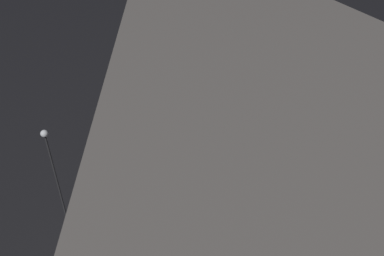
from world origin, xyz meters
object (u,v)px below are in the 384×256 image
traffic_light_ne_main (243,84)px  traffic_light_ne_cross (242,84)px  street_tree_near (270,66)px  traffic_light_sw_cross (108,166)px  street_lamp_east (162,150)px  traffic_light_se_cross (275,148)px  street_tree_far (348,168)px  traffic_light_median_north (185,85)px  traffic_light_nw_cross (121,93)px  traffic_light_sw_main (108,170)px  traffic_light_se_main (278,157)px  waiting_car (233,183)px  street_lamp_west (52,163)px

traffic_light_ne_main → traffic_light_ne_cross: traffic_light_ne_cross is taller
traffic_light_ne_cross → street_tree_near: 5.67m
traffic_light_sw_cross → street_lamp_east: size_ratio=0.47×
traffic_light_ne_main → traffic_light_se_cross: traffic_light_ne_main is taller
traffic_light_se_cross → street_tree_far: 7.59m
traffic_light_median_north → traffic_light_sw_cross: (-8.97, -16.69, -0.55)m
traffic_light_se_cross → traffic_light_nw_cross: size_ratio=1.01×
traffic_light_sw_main → traffic_light_se_cross: bearing=7.0°
traffic_light_se_main → waiting_car: bearing=13.7°
traffic_light_ne_main → street_tree_near: (4.47, 2.47, 1.65)m
traffic_light_se_main → traffic_light_sw_main: traffic_light_sw_main is taller
traffic_light_ne_main → street_lamp_west: bearing=48.1°
traffic_light_median_north → street_tree_far: (12.67, -20.97, 0.79)m
street_lamp_east → street_tree_far: street_lamp_east is taller
traffic_light_sw_main → street_tree_far: 21.93m
traffic_light_se_main → traffic_light_sw_main: (-16.75, -0.39, 0.01)m
traffic_light_median_north → street_lamp_west: bearing=-28.6°
street_lamp_west → traffic_light_ne_main: bearing=48.1°
traffic_light_median_north → traffic_light_se_cross: bearing=28.2°
traffic_light_sw_cross → waiting_car: size_ratio=0.87×
traffic_light_sw_cross → traffic_light_sw_main: (0.10, -0.49, -0.14)m
traffic_light_ne_main → waiting_car: size_ratio=0.87×
traffic_light_se_cross → traffic_light_se_main: (-0.23, -1.69, 0.06)m
traffic_light_se_cross → traffic_light_median_north: bearing=28.2°
traffic_light_sw_cross → traffic_light_nw_cross: bearing=-0.3°
street_tree_near → street_lamp_east: bearing=-126.6°
street_tree_far → waiting_car: street_tree_far is taller
street_lamp_west → traffic_light_median_north: bearing=61.4°
traffic_light_se_cross → street_tree_far: bearing=-142.1°
traffic_light_sw_main → waiting_car: traffic_light_sw_main is taller
traffic_light_se_main → traffic_light_nw_cross: traffic_light_se_main is taller
traffic_light_median_north → street_lamp_west: (-11.95, -21.95, 3.99)m
traffic_light_sw_main → street_lamp_east: size_ratio=0.44×
traffic_light_sw_main → waiting_car: bearing=-3.6°
street_lamp_west → traffic_light_se_cross: bearing=18.8°
street_tree_near → street_lamp_west: bearing=-134.7°
traffic_light_sw_cross → traffic_light_sw_main: traffic_light_sw_cross is taller
traffic_light_ne_main → traffic_light_se_main: 17.49m
traffic_light_se_cross → traffic_light_se_main: 1.71m
traffic_light_ne_main → street_lamp_east: street_lamp_east is taller
traffic_light_nw_cross → street_tree_near: street_tree_near is taller
traffic_light_ne_main → street_tree_near: bearing=-151.1°
traffic_light_ne_cross → street_lamp_west: street_lamp_west is taller
traffic_light_median_north → traffic_light_sw_cross: bearing=-28.2°
traffic_light_median_north → street_lamp_west: street_lamp_west is taller
traffic_light_se_cross → street_tree_near: street_tree_near is taller
traffic_light_sw_main → street_tree_near: (21.74, 20.34, 1.81)m
street_lamp_west → waiting_car: street_lamp_west is taller
traffic_light_median_north → traffic_light_se_cross: 17.16m
waiting_car → traffic_light_ne_main: bearing=-15.8°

